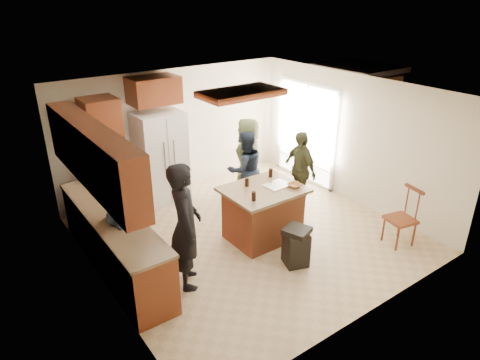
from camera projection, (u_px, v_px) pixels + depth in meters
room_shell at (349, 122)px, 10.64m from camera, size 8.00×5.20×5.00m
person_front_left at (185, 226)px, 5.86m from camera, size 0.73×0.82×1.87m
person_behind_left at (245, 169)px, 8.15m from camera, size 0.81×0.57×1.53m
person_behind_right at (248, 158)px, 8.52m from camera, size 0.93×0.93×1.64m
person_side_right at (300, 169)px, 8.16m from camera, size 0.56×0.94×1.51m
person_counter at (123, 229)px, 6.11m from camera, size 0.47×0.99×1.53m
left_cabinetry at (107, 213)px, 6.15m from camera, size 0.64×3.00×2.30m
back_wall_units at (118, 140)px, 7.80m from camera, size 1.80×0.60×2.45m
refrigerator at (161, 157)px, 8.35m from camera, size 0.90×0.76×1.80m
kitchen_island at (263, 213)px, 7.17m from camera, size 1.28×1.03×0.93m
island_items at (277, 185)px, 7.03m from camera, size 0.99×0.69×0.15m
trash_bin at (296, 246)px, 6.53m from camera, size 0.46×0.46×0.63m
spindle_chair at (402, 219)px, 7.02m from camera, size 0.50×0.50×0.99m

